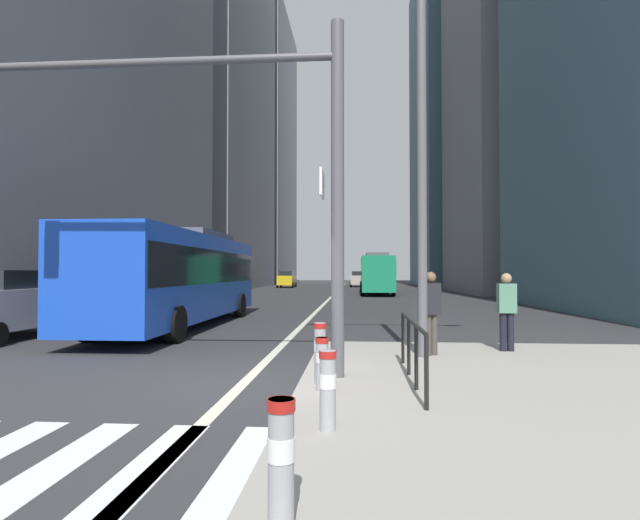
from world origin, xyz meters
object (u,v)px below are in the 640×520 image
object	(u,v)px
city_bus_blue_oncoming	(181,274)
bollard_left	(328,386)
street_lamp_post	(422,109)
bollard_right	(322,361)
pedestrian_walking	(431,309)
sedan_white_oncoming	(5,304)
traffic_signal_gantry	(205,141)
car_oncoming_mid	(287,279)
bollard_back	(320,350)
car_receding_near	(358,279)
pedestrian_waiting	(507,308)
city_bus_red_receding	(376,272)
bollard_front	(281,457)

from	to	relation	value
city_bus_blue_oncoming	bollard_left	xyz separation A→B (m)	(5.71, -11.00, -1.20)
street_lamp_post	bollard_right	bearing A→B (deg)	-121.83
city_bus_blue_oncoming	pedestrian_walking	distance (m)	9.69
sedan_white_oncoming	traffic_signal_gantry	size ratio (longest dim) A/B	0.64
car_oncoming_mid	bollard_back	bearing A→B (deg)	-81.20
street_lamp_post	bollard_back	size ratio (longest dim) A/B	8.43
car_oncoming_mid	bollard_back	size ratio (longest dim) A/B	4.49
city_bus_blue_oncoming	sedan_white_oncoming	bearing A→B (deg)	-139.30
car_receding_near	car_oncoming_mid	bearing A→B (deg)	-159.71
city_bus_blue_oncoming	street_lamp_post	bearing A→B (deg)	-40.02
bollard_back	pedestrian_waiting	size ratio (longest dim) A/B	0.55
city_bus_red_receding	street_lamp_post	distance (m)	31.86
city_bus_red_receding	traffic_signal_gantry	size ratio (longest dim) A/B	1.71
car_oncoming_mid	traffic_signal_gantry	size ratio (longest dim) A/B	0.63
bollard_front	bollard_right	size ratio (longest dim) A/B	1.13
street_lamp_post	pedestrian_waiting	distance (m)	4.69
city_bus_red_receding	bollard_right	bearing A→B (deg)	-93.55
pedestrian_waiting	car_oncoming_mid	bearing A→B (deg)	103.97
traffic_signal_gantry	bollard_left	world-z (taller)	traffic_signal_gantry
traffic_signal_gantry	pedestrian_walking	xyz separation A→B (m)	(4.14, 2.26, -3.02)
pedestrian_walking	sedan_white_oncoming	bearing A→B (deg)	166.88
car_oncoming_mid	bollard_front	distance (m)	55.27
city_bus_red_receding	bollard_right	distance (m)	34.77
sedan_white_oncoming	car_receding_near	size ratio (longest dim) A/B	1.02
bollard_right	bollard_back	size ratio (longest dim) A/B	0.82
car_receding_near	bollard_left	distance (m)	55.76
bollard_front	pedestrian_walking	xyz separation A→B (m)	(2.06, 7.11, 0.48)
car_oncoming_mid	car_receding_near	world-z (taller)	same
bollard_front	car_receding_near	bearing A→B (deg)	89.34
sedan_white_oncoming	bollard_right	size ratio (longest dim) A/B	5.52
sedan_white_oncoming	car_receding_near	distance (m)	49.12
traffic_signal_gantry	street_lamp_post	xyz separation A→B (m)	(3.95, 2.06, 1.14)
bollard_left	bollard_back	bearing A→B (deg)	96.48
bollard_back	pedestrian_waiting	xyz separation A→B (m)	(3.88, 3.47, 0.43)
traffic_signal_gantry	pedestrian_waiting	xyz separation A→B (m)	(5.90, 2.93, -3.04)
city_bus_red_receding	bollard_left	size ratio (longest dim) A/B	13.20
bollard_front	bollard_back	bearing A→B (deg)	90.78
city_bus_red_receding	bollard_back	distance (m)	34.36
sedan_white_oncoming	city_bus_red_receding	world-z (taller)	city_bus_red_receding
sedan_white_oncoming	pedestrian_waiting	xyz separation A→B (m)	(13.21, -2.00, 0.12)
bollard_right	pedestrian_waiting	size ratio (longest dim) A/B	0.45
car_receding_near	bollard_right	xyz separation A→B (m)	(-0.67, -53.96, -0.40)
city_bus_red_receding	pedestrian_waiting	size ratio (longest dim) A/B	6.73
traffic_signal_gantry	sedan_white_oncoming	bearing A→B (deg)	146.00
city_bus_red_receding	traffic_signal_gantry	bearing A→B (deg)	-97.15
car_oncoming_mid	bollard_right	distance (m)	51.41
bollard_front	city_bus_red_receding	bearing A→B (deg)	86.81
bollard_back	pedestrian_walking	bearing A→B (deg)	52.88
bollard_front	city_bus_blue_oncoming	bearing A→B (deg)	112.84
street_lamp_post	bollard_right	xyz separation A→B (m)	(-1.87, -3.01, -4.70)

